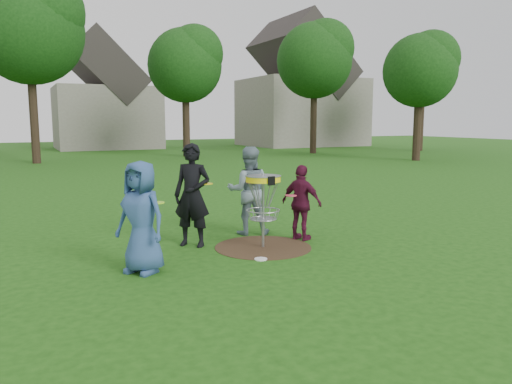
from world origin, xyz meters
name	(u,v)px	position (x,y,z in m)	size (l,w,h in m)	color
ground	(263,247)	(0.00, 0.00, 0.00)	(100.00, 100.00, 0.00)	#19470F
dirt_patch	(263,247)	(0.00, 0.00, 0.00)	(1.80, 1.80, 0.01)	#47331E
player_blue	(141,217)	(-2.37, -0.55, 0.87)	(0.85, 0.55, 1.74)	#2E4D7F
player_black	(192,195)	(-1.14, 0.67, 0.96)	(0.70, 0.46, 1.93)	black
player_grey	(249,191)	(0.23, 1.13, 0.91)	(0.88, 0.69, 1.81)	gray
player_maroon	(302,203)	(0.94, 0.19, 0.74)	(0.87, 0.36, 1.49)	#51122C
disc_on_grass	(261,259)	(-0.41, -0.73, 0.01)	(0.22, 0.22, 0.02)	white
disc_golf_basket	(263,193)	(0.00, 0.00, 1.02)	(0.66, 0.67, 1.38)	#9EA0A5
held_discs	(231,190)	(-0.54, 0.26, 1.07)	(2.98, 1.56, 0.29)	#ADF61B
tree_row	(100,48)	(0.44, 20.67, 6.21)	(51.20, 17.42, 9.90)	#38281C
house_row	(132,97)	(4.78, 33.07, 4.14)	(44.50, 10.65, 11.62)	gray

